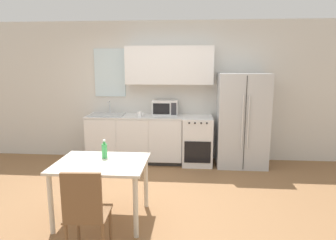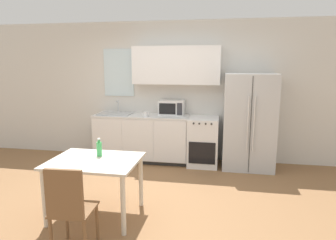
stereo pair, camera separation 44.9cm
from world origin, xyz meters
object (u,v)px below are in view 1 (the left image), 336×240
oven_range (197,141)px  dining_chair_near (85,209)px  coffee_mug (140,114)px  refrigerator (242,120)px  drink_bottle (104,150)px  dining_table (102,170)px  microwave (165,108)px

oven_range → dining_chair_near: (-1.10, -3.01, 0.08)m
dining_chair_near → coffee_mug: bearing=86.1°
refrigerator → coffee_mug: bearing=-177.0°
dining_chair_near → drink_bottle: drink_bottle is taller
refrigerator → dining_table: refrigerator is taller
refrigerator → microwave: 1.46m
refrigerator → dining_chair_near: bearing=-122.7°
refrigerator → coffee_mug: 1.90m
oven_range → refrigerator: size_ratio=0.53×
coffee_mug → refrigerator: bearing=3.0°
coffee_mug → dining_chair_near: coffee_mug is taller
refrigerator → drink_bottle: bearing=-134.5°
dining_table → oven_range: bearing=61.7°
oven_range → dining_table: oven_range is taller
drink_bottle → coffee_mug: bearing=86.8°
oven_range → dining_chair_near: size_ratio=0.97×
microwave → dining_table: microwave is taller
refrigerator → dining_chair_near: (-1.92, -2.99, -0.32)m
microwave → coffee_mug: bearing=-150.6°
microwave → refrigerator: bearing=-6.1°
coffee_mug → dining_table: (-0.11, -2.09, -0.33)m
oven_range → dining_table: 2.51m
dining_chair_near → drink_bottle: size_ratio=4.00×
microwave → coffee_mug: microwave is taller
microwave → dining_chair_near: microwave is taller
coffee_mug → dining_table: bearing=-93.0°
drink_bottle → oven_range: bearing=60.0°
microwave → dining_table: bearing=-103.4°
refrigerator → coffee_mug: size_ratio=14.75×
oven_range → coffee_mug: 1.20m
dining_table → dining_chair_near: dining_chair_near is taller
microwave → oven_range: bearing=-12.3°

